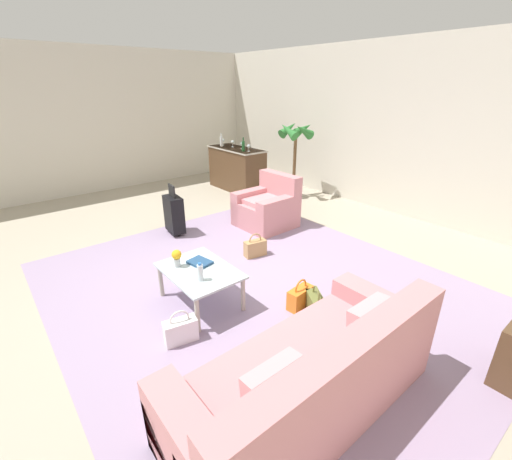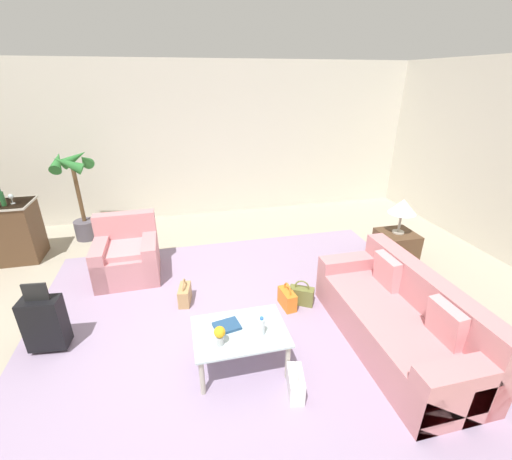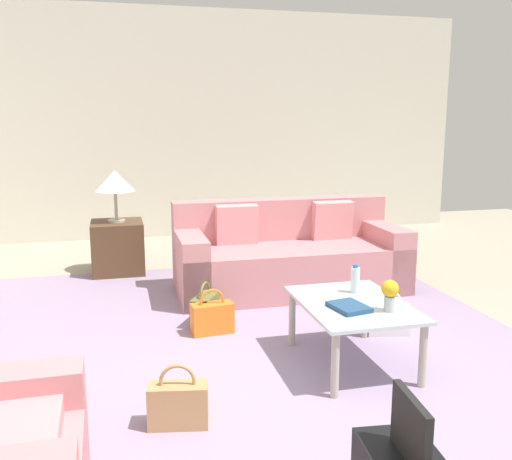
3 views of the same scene
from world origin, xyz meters
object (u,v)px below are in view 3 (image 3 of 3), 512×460
at_px(couch, 288,258).
at_px(handbag_white, 388,318).
at_px(water_bottle, 355,280).
at_px(handbag_tan, 178,404).
at_px(coffee_table_book, 349,307).
at_px(table_lamp, 115,182).
at_px(coffee_table, 353,311).
at_px(handbag_orange, 212,317).
at_px(handbag_olive, 205,309).
at_px(flower_vase, 390,293).
at_px(side_table, 118,247).

height_order(couch, handbag_white, couch).
relative_size(water_bottle, handbag_tan, 0.57).
distance_m(coffee_table_book, table_lamp, 3.29).
height_order(coffee_table_book, table_lamp, table_lamp).
bearing_deg(couch, coffee_table, 176.80).
height_order(couch, handbag_tan, couch).
distance_m(handbag_orange, handbag_olive, 0.21).
distance_m(table_lamp, handbag_tan, 3.43).
bearing_deg(flower_vase, handbag_olive, 39.39).
bearing_deg(coffee_table_book, couch, -16.76).
bearing_deg(coffee_table, flower_vase, -145.71).
distance_m(water_bottle, handbag_white, 0.61).
xyz_separation_m(handbag_orange, handbag_olive, (0.20, 0.02, 0.00)).
bearing_deg(couch, flower_vase, -178.58).
distance_m(couch, flower_vase, 2.03).
distance_m(handbag_white, handbag_tan, 1.96).
xyz_separation_m(coffee_table, handbag_olive, (0.99, 0.84, -0.25)).
height_order(flower_vase, handbag_orange, flower_vase).
xyz_separation_m(side_table, handbag_orange, (-2.02, -0.68, -0.15)).
bearing_deg(handbag_orange, water_bottle, -122.33).
bearing_deg(coffee_table, couch, -3.20).
relative_size(flower_vase, handbag_white, 0.57).
xyz_separation_m(flower_vase, side_table, (3.02, 1.65, -0.28)).
xyz_separation_m(handbag_orange, handbag_tan, (-1.30, 0.41, 0.00)).
bearing_deg(coffee_table, handbag_olive, 40.44).
xyz_separation_m(side_table, handbag_white, (-2.37, -1.99, -0.15)).
xyz_separation_m(table_lamp, handbag_olive, (-1.81, -0.66, -0.85)).
bearing_deg(coffee_table_book, handbag_tan, 97.67).
bearing_deg(flower_vase, side_table, 28.65).
bearing_deg(handbag_white, coffee_table_book, 134.28).
xyz_separation_m(flower_vase, handbag_orange, (1.00, 0.97, -0.43)).
bearing_deg(couch, handbag_white, -164.03).
bearing_deg(water_bottle, handbag_olive, 50.10).
height_order(water_bottle, coffee_table_book, water_bottle).
bearing_deg(water_bottle, handbag_tan, 118.37).
bearing_deg(couch, side_table, 57.77).
relative_size(coffee_table_book, handbag_white, 0.72).
bearing_deg(handbag_olive, couch, -49.42).
xyz_separation_m(coffee_table_book, handbag_tan, (-0.40, 1.14, -0.32)).
height_order(side_table, handbag_tan, side_table).
xyz_separation_m(table_lamp, handbag_orange, (-2.02, -0.68, -0.85)).
height_order(water_bottle, side_table, water_bottle).
distance_m(water_bottle, handbag_orange, 1.16).
bearing_deg(coffee_table, handbag_orange, 46.33).
xyz_separation_m(coffee_table_book, handbag_olive, (1.11, 0.76, -0.32)).
bearing_deg(flower_vase, handbag_tan, 102.12).
relative_size(couch, coffee_table, 2.30).
bearing_deg(handbag_olive, handbag_orange, -173.93).
height_order(table_lamp, handbag_tan, table_lamp).
height_order(couch, coffee_table_book, couch).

